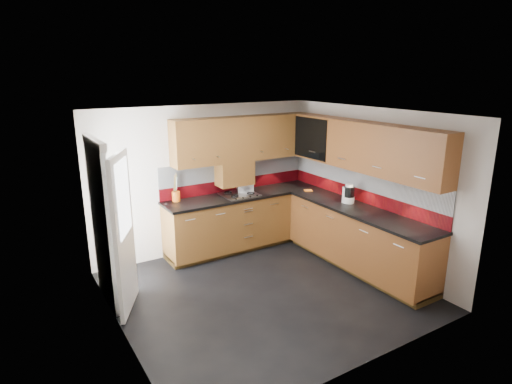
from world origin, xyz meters
TOP-DOWN VIEW (x-y plane):
  - room at (0.00, 0.00)m, footprint 4.00×3.80m
  - base_cabinets at (1.07, 0.72)m, footprint 2.70×3.20m
  - countertop at (1.05, 0.70)m, footprint 2.72×3.22m
  - backsplash at (1.28, 0.93)m, footprint 2.70×3.20m
  - upper_cabinets at (1.23, 0.78)m, footprint 2.50×3.20m
  - extractor_hood at (0.45, 1.64)m, footprint 0.60×0.33m
  - glass_cabinet at (1.71, 1.07)m, footprint 0.32×0.80m
  - back_door at (-1.78, 0.75)m, footprint 0.42×1.19m
  - gas_hob at (0.45, 1.47)m, footprint 0.57×0.50m
  - utensil_pot at (-0.56, 1.70)m, footprint 0.12×0.12m
  - toaster at (0.63, 1.60)m, footprint 0.30×0.24m
  - food_processor at (1.67, 0.22)m, footprint 0.18×0.18m
  - paper_towel at (1.64, 0.25)m, footprint 0.14×0.14m
  - orange_cloth at (1.57, 1.08)m, footprint 0.17×0.16m

SIDE VIEW (x-z plane):
  - base_cabinets at x=1.07m, z-range -0.04..0.91m
  - countertop at x=1.05m, z-range 0.90..0.94m
  - orange_cloth at x=1.57m, z-range 0.94..0.95m
  - gas_hob at x=0.45m, z-range 0.93..0.98m
  - back_door at x=-1.78m, z-range 0.01..2.05m
  - toaster at x=0.63m, z-range 0.94..1.13m
  - utensil_pot at x=-0.56m, z-range 0.82..1.26m
  - paper_towel at x=1.64m, z-range 0.94..1.19m
  - food_processor at x=1.67m, z-range 0.93..1.22m
  - backsplash at x=1.28m, z-range 0.94..1.48m
  - extractor_hood at x=0.45m, z-range 1.08..1.48m
  - room at x=0.00m, z-range 0.18..2.82m
  - upper_cabinets at x=1.23m, z-range 1.48..2.20m
  - glass_cabinet at x=1.71m, z-range 1.54..2.20m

